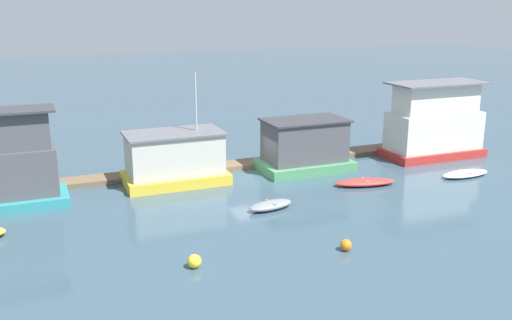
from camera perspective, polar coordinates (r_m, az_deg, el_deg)
ground_plane at (r=37.78m, az=-0.57°, el=-1.67°), size 200.00×200.00×0.00m
dock_walkway at (r=40.05m, az=-1.92°, el=-0.47°), size 42.40×1.75×0.30m
houseboat_teal at (r=34.61m, az=-23.80°, el=-0.44°), size 6.38×3.23×5.51m
houseboat_yellow at (r=36.44m, az=-8.14°, el=0.12°), size 6.45×3.76×6.98m
houseboat_green at (r=39.15m, az=4.87°, el=1.37°), size 6.25×3.99×3.52m
houseboat_red at (r=44.26m, az=17.39°, el=3.51°), size 7.39×3.52×5.57m
dinghy_grey at (r=31.83m, az=1.47°, el=-4.54°), size 2.88×1.61×0.47m
dinghy_red at (r=36.53m, az=10.83°, el=-2.19°), size 4.08×2.08×0.44m
dinghy_white at (r=40.26m, az=20.20°, el=-1.29°), size 3.65×1.43×0.37m
mooring_post_near_right at (r=40.85m, az=5.35°, el=0.93°), size 0.31×0.31×1.87m
buoy_orange at (r=27.01m, az=8.98°, el=-8.40°), size 0.55×0.55×0.55m
buoy_yellow at (r=25.18m, az=-6.18°, el=-10.04°), size 0.62×0.62×0.62m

